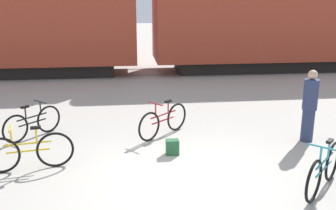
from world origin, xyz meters
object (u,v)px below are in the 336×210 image
at_px(bicycle_yellow, 28,152).
at_px(person_in_navy, 310,106).
at_px(bicycle_maroon, 163,121).
at_px(backpack, 172,147).
at_px(bicycle_teal, 324,170).
at_px(freight_train, 145,7).
at_px(bicycle_black, 33,123).

relative_size(bicycle_yellow, person_in_navy, 1.02).
bearing_deg(bicycle_maroon, bicycle_yellow, -149.79).
height_order(bicycle_yellow, backpack, bicycle_yellow).
xyz_separation_m(bicycle_teal, bicycle_yellow, (-5.42, 1.47, -0.00)).
xyz_separation_m(bicycle_maroon, person_in_navy, (3.38, -0.76, 0.49)).
bearing_deg(bicycle_teal, backpack, 142.23).
bearing_deg(bicycle_yellow, bicycle_teal, -15.14).
xyz_separation_m(freight_train, bicycle_yellow, (-2.92, -9.84, -2.45)).
distance_m(bicycle_maroon, person_in_navy, 3.50).
height_order(bicycle_black, person_in_navy, person_in_navy).
bearing_deg(backpack, bicycle_teal, -37.77).
relative_size(freight_train, bicycle_yellow, 30.18).
relative_size(bicycle_maroon, backpack, 3.89).
bearing_deg(bicycle_teal, freight_train, 102.48).
xyz_separation_m(bicycle_maroon, bicycle_teal, (2.55, -3.14, 0.02)).
xyz_separation_m(bicycle_teal, backpack, (-2.48, 1.92, -0.23)).
relative_size(freight_train, person_in_navy, 30.76).
bearing_deg(bicycle_teal, bicycle_black, 149.57).
distance_m(freight_train, bicycle_black, 8.92).
xyz_separation_m(freight_train, bicycle_maroon, (-0.04, -8.16, -2.47)).
bearing_deg(person_in_navy, backpack, 142.50).
relative_size(bicycle_maroon, person_in_navy, 0.77).
height_order(bicycle_black, backpack, bicycle_black).
height_order(bicycle_black, bicycle_teal, bicycle_teal).
distance_m(bicycle_black, bicycle_teal, 6.66).
distance_m(bicycle_black, bicycle_yellow, 1.93).
xyz_separation_m(freight_train, backpack, (0.03, -9.39, -2.68)).
distance_m(bicycle_maroon, bicycle_teal, 4.05).
height_order(bicycle_teal, backpack, bicycle_teal).
bearing_deg(person_in_navy, bicycle_teal, -154.78).
distance_m(freight_train, backpack, 9.76).
height_order(bicycle_maroon, bicycle_yellow, bicycle_yellow).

